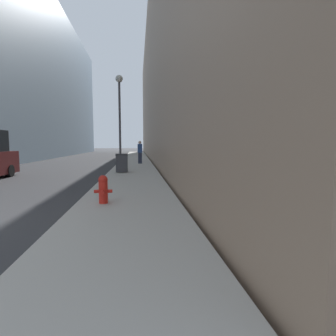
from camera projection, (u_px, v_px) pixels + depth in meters
The scene contains 6 objects.
sidewalk_right at pixel (135, 162), 23.39m from camera, with size 2.82×60.00×0.15m.
building_right_stone at pixel (198, 85), 31.36m from camera, with size 12.00×60.00×17.53m.
fire_hydrant at pixel (103, 189), 7.01m from camera, with size 0.48×0.36×0.76m.
trash_bin at pixel (122, 163), 14.71m from camera, with size 0.65×0.64×1.04m.
lamppost at pixel (120, 108), 17.68m from camera, with size 0.49×0.49×6.18m.
pedestrian_on_sidewalk at pixel (140, 152), 21.10m from camera, with size 0.37×0.24×1.81m.
Camera 1 is at (5.32, -5.52, 1.75)m, focal length 28.00 mm.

